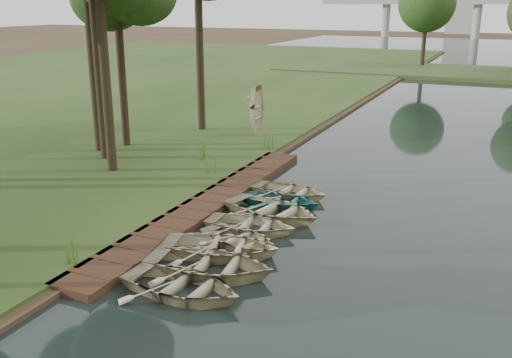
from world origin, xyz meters
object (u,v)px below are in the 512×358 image
at_px(stored_rowboat, 257,130).
at_px(boardwalk, 208,204).
at_px(rowboat_2, 220,244).
at_px(rowboat_1, 209,262).
at_px(rowboat_0, 182,283).

bearing_deg(stored_rowboat, boardwalk, -166.22).
bearing_deg(rowboat_2, rowboat_1, -179.32).
height_order(boardwalk, rowboat_1, rowboat_1).
relative_size(boardwalk, rowboat_2, 4.22).
height_order(boardwalk, rowboat_0, rowboat_0).
height_order(rowboat_0, rowboat_1, rowboat_1).
bearing_deg(rowboat_1, stored_rowboat, 11.89).
height_order(rowboat_0, rowboat_2, rowboat_2).
bearing_deg(stored_rowboat, rowboat_2, -160.93).
xyz_separation_m(rowboat_0, stored_rowboat, (-5.75, 18.02, 0.18)).
bearing_deg(boardwalk, stored_rowboat, 104.50).
bearing_deg(rowboat_0, rowboat_2, 7.37).
height_order(rowboat_1, stored_rowboat, stored_rowboat).
xyz_separation_m(rowboat_1, stored_rowboat, (-5.83, 16.60, 0.15)).
relative_size(rowboat_0, rowboat_2, 0.94).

